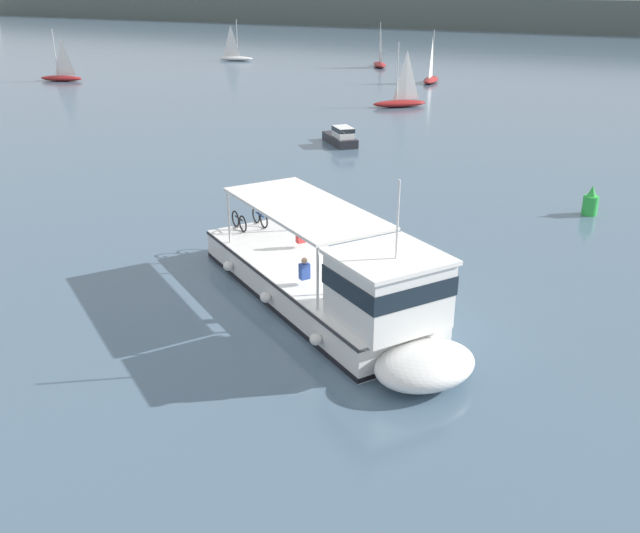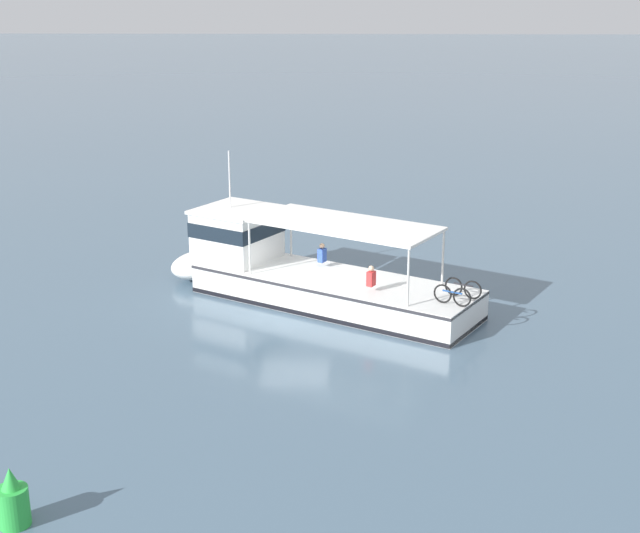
% 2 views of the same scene
% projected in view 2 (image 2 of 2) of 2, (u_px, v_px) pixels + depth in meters
% --- Properties ---
extents(ground_plane, '(400.00, 400.00, 0.00)m').
position_uv_depth(ground_plane, '(295.00, 310.00, 32.39)').
color(ground_plane, slate).
extents(ferry_main, '(12.52, 9.12, 5.32)m').
position_uv_depth(ferry_main, '(297.00, 272.00, 33.41)').
color(ferry_main, white).
rests_on(ferry_main, ground).
extents(channel_buoy, '(0.70, 0.70, 1.40)m').
position_uv_depth(channel_buoy, '(13.00, 502.00, 19.29)').
color(channel_buoy, green).
rests_on(channel_buoy, ground).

